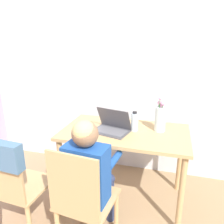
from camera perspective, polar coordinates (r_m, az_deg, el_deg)
wall_back at (r=2.51m, az=13.12°, el=10.48°), size 6.40×0.05×2.50m
dining_table at (r=2.12m, az=3.32°, el=-7.47°), size 1.18×0.67×0.75m
chair_occupied at (r=1.72m, az=-7.59°, el=-22.07°), size 0.44×0.44×0.90m
chair_spare at (r=1.88m, az=-25.26°, el=-14.47°), size 0.42×0.45×0.91m
person_seated at (r=1.68m, az=-5.90°, el=-14.40°), size 0.36×0.45×1.06m
laptop at (r=2.05m, az=0.01°, el=-3.66°), size 0.38×0.30×0.22m
flower_vase at (r=2.07m, az=12.53°, el=-1.43°), size 0.10×0.10×0.34m
water_bottle at (r=2.05m, az=5.89°, el=-2.56°), size 0.07×0.07×0.19m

